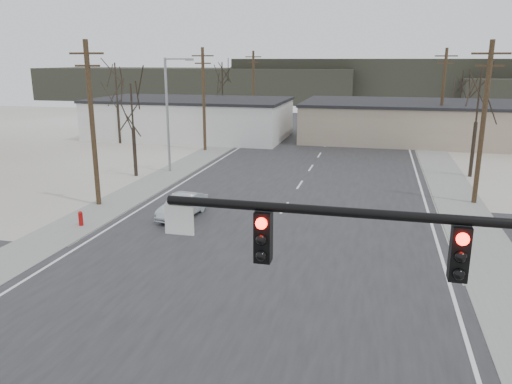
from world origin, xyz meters
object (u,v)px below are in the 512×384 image
at_px(sedan_crossing, 183,206).
at_px(car_far_a, 330,123).
at_px(fire_hydrant, 81,218).
at_px(car_far_b, 337,124).

relative_size(sedan_crossing, car_far_a, 0.74).
xyz_separation_m(fire_hydrant, car_far_b, (10.35, 42.00, 0.37)).
bearing_deg(car_far_b, fire_hydrant, -125.45).
relative_size(sedan_crossing, car_far_b, 0.87).
xyz_separation_m(car_far_a, car_far_b, (0.92, -0.43, -0.00)).
height_order(fire_hydrant, sedan_crossing, sedan_crossing).
distance_m(fire_hydrant, car_far_b, 43.26).
xyz_separation_m(fire_hydrant, car_far_a, (9.43, 42.43, 0.37)).
bearing_deg(fire_hydrant, sedan_crossing, 30.35).
distance_m(car_far_a, car_far_b, 1.01).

